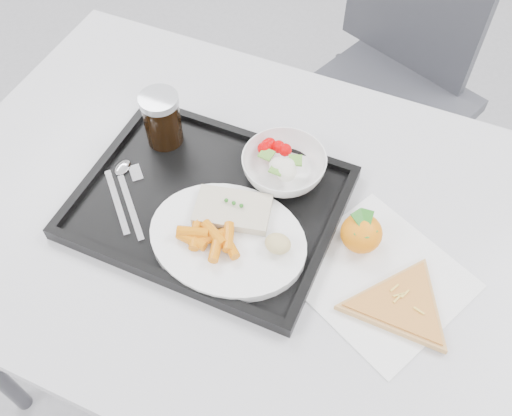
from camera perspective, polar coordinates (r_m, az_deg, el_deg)
table at (r=1.06m, az=-0.05°, el=-3.09°), size 1.20×0.80×0.75m
chair at (r=1.66m, az=13.68°, el=13.85°), size 0.54×0.55×0.93m
tray at (r=1.02m, az=-4.70°, el=0.47°), size 0.45×0.35×0.03m
dinner_plate at (r=0.95m, az=-2.84°, el=-3.16°), size 0.27×0.27×0.02m
fish_fillet at (r=0.97m, az=-2.34°, el=-0.16°), size 0.14×0.10×0.02m
bread_roll at (r=0.92m, az=2.20°, el=-3.58°), size 0.05×0.05×0.03m
salad_bowl at (r=1.03m, az=2.81°, el=4.19°), size 0.15×0.15×0.05m
cola_glass at (r=1.08m, az=-9.39°, el=8.86°), size 0.07×0.07×0.11m
cutlery at (r=1.05m, az=-13.01°, el=1.87°), size 0.14×0.15×0.01m
napkin at (r=0.96m, az=12.23°, el=-6.84°), size 0.33×0.32×0.00m
tangerine at (r=0.96m, az=10.49°, el=-2.48°), size 0.09×0.09×0.07m
pizza_slice at (r=0.94m, az=14.36°, el=-9.36°), size 0.29×0.29×0.02m
carrot_pile at (r=0.93m, az=-4.62°, el=-3.04°), size 0.12×0.08×0.03m
salad_contents at (r=1.02m, az=2.35°, el=4.86°), size 0.09×0.08×0.03m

